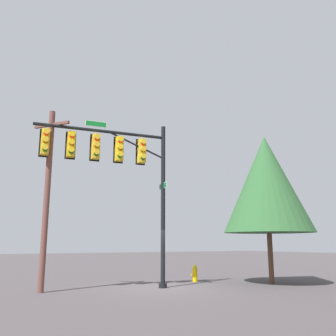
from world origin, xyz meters
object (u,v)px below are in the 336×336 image
Objects in this scene: signal_pole_assembly at (112,160)px; utility_pole at (47,194)px; fire_hydrant at (195,273)px; tree_near at (266,183)px.

utility_pole is (2.56, -0.71, -1.61)m from signal_pole_assembly.
signal_pole_assembly reaches higher than fire_hydrant.
signal_pole_assembly is 7.34m from fire_hydrant.
utility_pole is 8.46m from fire_hydrant.
fire_hydrant is at bearing -167.77° from signal_pole_assembly.
tree_near is (-2.61, 2.72, 4.48)m from fire_hydrant.
fire_hydrant is (-5.12, -1.11, -5.14)m from signal_pole_assembly.
utility_pole is 1.02× the size of tree_near.
signal_pole_assembly reaches higher than tree_near.
signal_pole_assembly is 3.11m from utility_pole.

